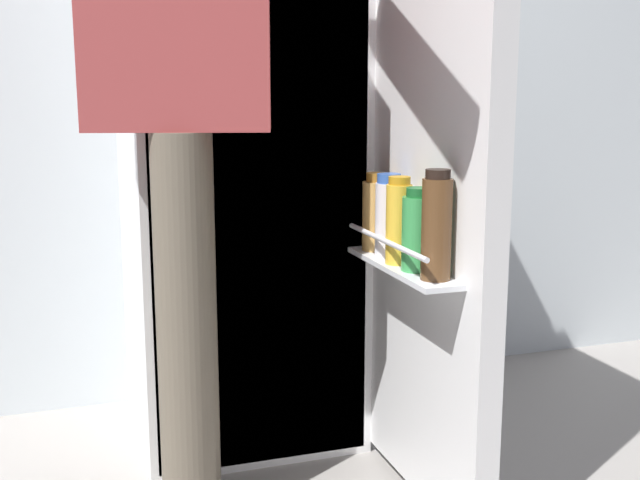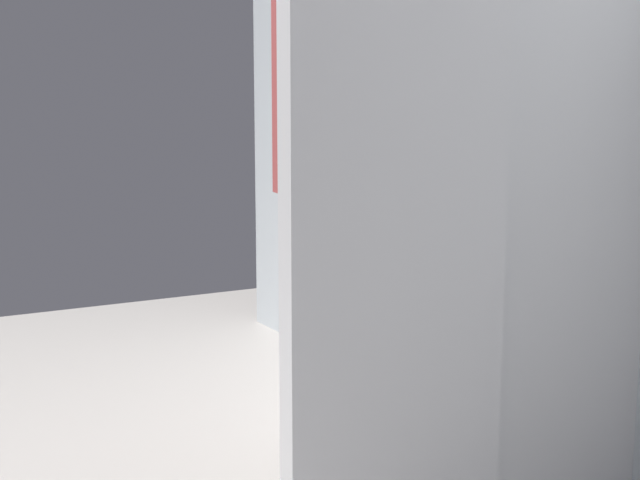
{
  "view_description": "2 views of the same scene",
  "coord_description": "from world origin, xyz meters",
  "views": [
    {
      "loc": [
        -0.48,
        -1.65,
        0.98
      ],
      "look_at": [
        0.04,
        -0.08,
        0.66
      ],
      "focal_mm": 45.42,
      "sensor_mm": 36.0,
      "label": 1
    },
    {
      "loc": [
        1.64,
        -0.99,
        1.06
      ],
      "look_at": [
        0.04,
        -0.06,
        0.8
      ],
      "focal_mm": 42.97,
      "sensor_mm": 36.0,
      "label": 2
    }
  ],
  "objects": [
    {
      "name": "person",
      "position": [
        -0.2,
        0.09,
        1.07
      ],
      "size": [
        0.56,
        0.78,
        1.77
      ],
      "color": "#665B4C",
      "rests_on": "ground_plane"
    },
    {
      "name": "kitchen_wall",
      "position": [
        0.0,
        0.87,
        1.22
      ],
      "size": [
        4.4,
        0.1,
        2.43
      ],
      "primitive_type": "cube",
      "color": "silver",
      "rests_on": "ground_plane"
    },
    {
      "name": "refrigerator",
      "position": [
        0.03,
        0.48,
        0.85
      ],
      "size": [
        0.64,
        1.13,
        1.71
      ],
      "color": "white",
      "rests_on": "ground_plane"
    }
  ]
}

